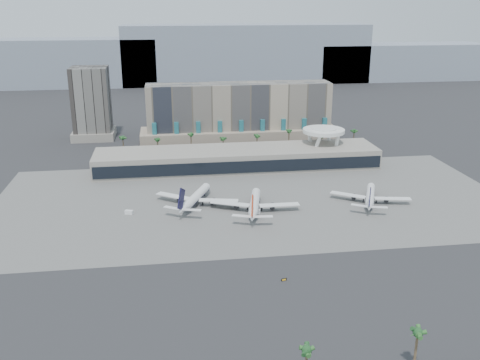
{
  "coord_description": "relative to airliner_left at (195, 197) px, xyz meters",
  "views": [
    {
      "loc": [
        -42.14,
        -197.98,
        96.33
      ],
      "look_at": [
        -8.38,
        40.0,
        15.88
      ],
      "focal_mm": 40.0,
      "sensor_mm": 36.0,
      "label": 1
    }
  ],
  "objects": [
    {
      "name": "airliner_right",
      "position": [
        87.16,
        -9.43,
        -0.28
      ],
      "size": [
        37.9,
        39.06,
        14.32
      ],
      "rotation": [
        0.0,
        0.0,
        -0.4
      ],
      "color": "white",
      "rests_on": "ground"
    },
    {
      "name": "mountain_ridge",
      "position": [
        57.01,
        418.51,
        26.0
      ],
      "size": [
        680.0,
        60.0,
        70.0
      ],
      "color": "gray",
      "rests_on": "ground"
    },
    {
      "name": "service_vehicle_b",
      "position": [
        28.06,
        -15.2,
        -2.88
      ],
      "size": [
        4.46,
        3.47,
        2.02
      ],
      "primitive_type": "cube",
      "rotation": [
        0.0,
        0.0,
        -0.35
      ],
      "color": "white",
      "rests_on": "ground"
    },
    {
      "name": "service_vehicle_a",
      "position": [
        -32.23,
        -7.78,
        -2.95
      ],
      "size": [
        4.23,
        2.97,
        1.88
      ],
      "primitive_type": "cube",
      "rotation": [
        0.0,
        0.0,
        -0.31
      ],
      "color": "silver",
      "rests_on": "ground"
    },
    {
      "name": "terminal",
      "position": [
        29.14,
        58.35,
        2.62
      ],
      "size": [
        170.0,
        32.5,
        14.5
      ],
      "color": "#9D958A",
      "rests_on": "ground"
    },
    {
      "name": "near_palm_b",
      "position": [
        51.48,
        -134.71,
        6.76
      ],
      "size": [
        6.0,
        6.0,
        13.52
      ],
      "color": "brown",
      "rests_on": "ground"
    },
    {
      "name": "saucer_structure",
      "position": [
        84.14,
        64.51,
        14.56
      ],
      "size": [
        26.0,
        26.0,
        21.89
      ],
      "color": "white",
      "rests_on": "ground"
    },
    {
      "name": "airliner_left",
      "position": [
        0.0,
        0.0,
        0.0
      ],
      "size": [
        40.7,
        41.93,
        15.43
      ],
      "rotation": [
        0.0,
        0.0,
        -0.41
      ],
      "color": "white",
      "rests_on": "ground"
    },
    {
      "name": "apron_pad",
      "position": [
        29.14,
        3.51,
        -3.86
      ],
      "size": [
        260.0,
        130.0,
        0.06
      ],
      "primitive_type": "cube",
      "color": "#5B5B59",
      "rests_on": "ground"
    },
    {
      "name": "ground",
      "position": [
        29.14,
        -51.49,
        -3.89
      ],
      "size": [
        900.0,
        900.0,
        0.0
      ],
      "primitive_type": "plane",
      "color": "#232326",
      "rests_on": "ground"
    },
    {
      "name": "airliner_centre",
      "position": [
        27.71,
        -12.4,
        0.02
      ],
      "size": [
        42.69,
        44.37,
        15.52
      ],
      "rotation": [
        0.0,
        0.0,
        -0.22
      ],
      "color": "white",
      "rests_on": "ground"
    },
    {
      "name": "palm_row",
      "position": [
        36.14,
        93.51,
        6.6
      ],
      "size": [
        157.8,
        2.8,
        13.1
      ],
      "color": "brown",
      "rests_on": "ground"
    },
    {
      "name": "hotel",
      "position": [
        39.14,
        122.93,
        12.92
      ],
      "size": [
        140.0,
        30.0,
        42.0
      ],
      "color": "tan",
      "rests_on": "ground"
    },
    {
      "name": "office_tower",
      "position": [
        -65.86,
        148.51,
        19.05
      ],
      "size": [
        30.0,
        30.0,
        52.0
      ],
      "color": "black",
      "rests_on": "ground"
    },
    {
      "name": "taxiway_sign",
      "position": [
        27.02,
        -81.05,
        -3.42
      ],
      "size": [
        2.11,
        0.75,
        0.95
      ],
      "rotation": [
        0.0,
        0.0,
        0.23
      ],
      "color": "black",
      "rests_on": "ground"
    },
    {
      "name": "near_palm_a",
      "position": [
        21.15,
        -134.05,
        3.96
      ],
      "size": [
        6.0,
        6.0,
        10.66
      ],
      "color": "brown",
      "rests_on": "ground"
    }
  ]
}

